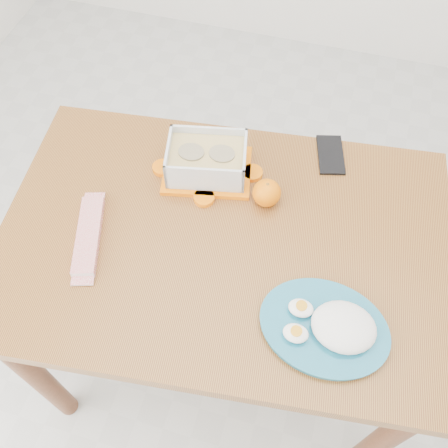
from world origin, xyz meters
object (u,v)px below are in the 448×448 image
(dining_table, at_px, (224,260))
(orange_fruit, at_px, (267,193))
(rice_plate, at_px, (331,326))
(food_container, at_px, (207,160))
(smartphone, at_px, (331,155))

(dining_table, bearing_deg, orange_fruit, 55.38)
(dining_table, distance_m, rice_plate, 0.35)
(orange_fruit, distance_m, rice_plate, 0.36)
(dining_table, relative_size, rice_plate, 3.91)
(food_container, bearing_deg, rice_plate, -54.22)
(orange_fruit, xyz_separation_m, rice_plate, (0.21, -0.30, -0.01))
(orange_fruit, bearing_deg, rice_plate, -54.78)
(orange_fruit, bearing_deg, food_container, 163.51)
(dining_table, bearing_deg, food_container, 111.89)
(smartphone, bearing_deg, food_container, -168.71)
(dining_table, xyz_separation_m, rice_plate, (0.28, -0.16, 0.14))
(orange_fruit, relative_size, smartphone, 0.53)
(orange_fruit, xyz_separation_m, smartphone, (0.13, 0.20, -0.03))
(food_container, height_order, orange_fruit, food_container)
(dining_table, height_order, rice_plate, rice_plate)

